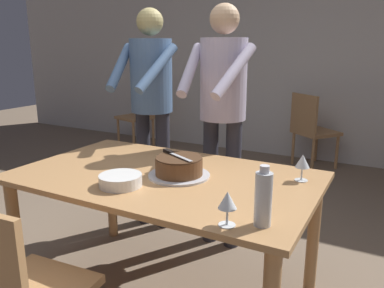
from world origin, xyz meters
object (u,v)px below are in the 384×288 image
(background_chair_0, at_px, (311,128))
(background_chair_1, at_px, (139,113))
(wine_glass_far, at_px, (302,162))
(water_bottle, at_px, (263,198))
(cake_knife, at_px, (172,153))
(person_cutting_cake, at_px, (222,101))
(cake_on_platter, at_px, (179,167))
(plate_stack, at_px, (121,180))
(wine_glass_near, at_px, (227,201))
(person_standing_beside, at_px, (151,96))
(main_dining_table, at_px, (165,191))

(background_chair_0, xyz_separation_m, background_chair_1, (-2.47, -0.08, 0.00))
(wine_glass_far, relative_size, water_bottle, 0.58)
(cake_knife, height_order, background_chair_0, background_chair_0)
(wine_glass_far, xyz_separation_m, person_cutting_cake, (-0.66, 0.45, 0.22))
(water_bottle, xyz_separation_m, background_chair_0, (-0.47, 3.29, -0.37))
(cake_knife, bearing_deg, cake_on_platter, -26.54)
(background_chair_0, height_order, background_chair_1, same)
(cake_knife, relative_size, plate_stack, 1.14)
(cake_on_platter, xyz_separation_m, wine_glass_far, (0.61, 0.25, 0.05))
(background_chair_1, bearing_deg, person_cutting_cake, -43.26)
(cake_knife, bearing_deg, wine_glass_far, 17.87)
(wine_glass_near, bearing_deg, person_cutting_cake, 115.12)
(person_standing_beside, bearing_deg, background_chair_1, 128.27)
(person_cutting_cake, bearing_deg, person_standing_beside, 177.20)
(cake_knife, xyz_separation_m, wine_glass_far, (0.67, 0.22, -0.01))
(cake_knife, xyz_separation_m, plate_stack, (-0.12, -0.30, -0.09))
(plate_stack, distance_m, background_chair_0, 3.23)
(wine_glass_far, xyz_separation_m, water_bottle, (-0.02, -0.61, 0.01))
(wine_glass_far, distance_m, background_chair_1, 3.95)
(cake_knife, height_order, background_chair_1, background_chair_1)
(cake_on_platter, relative_size, wine_glass_far, 2.36)
(wine_glass_near, bearing_deg, plate_stack, 166.74)
(plate_stack, bearing_deg, main_dining_table, 69.01)
(plate_stack, distance_m, person_cutting_cake, 1.02)
(wine_glass_far, relative_size, person_standing_beside, 0.08)
(water_bottle, height_order, person_standing_beside, person_standing_beside)
(wine_glass_near, distance_m, background_chair_0, 3.40)
(wine_glass_near, height_order, wine_glass_far, same)
(cake_on_platter, distance_m, water_bottle, 0.70)
(water_bottle, bearing_deg, background_chair_0, 98.07)
(main_dining_table, xyz_separation_m, plate_stack, (-0.10, -0.26, 0.13))
(plate_stack, relative_size, background_chair_1, 0.24)
(wine_glass_far, bearing_deg, cake_on_platter, -157.75)
(plate_stack, relative_size, wine_glass_near, 1.53)
(main_dining_table, height_order, plate_stack, plate_stack)
(cake_on_platter, height_order, wine_glass_far, wine_glass_far)
(main_dining_table, height_order, wine_glass_far, wine_glass_far)
(wine_glass_near, height_order, background_chair_1, background_chair_1)
(main_dining_table, relative_size, background_chair_0, 1.85)
(main_dining_table, distance_m, person_standing_beside, 1.03)
(plate_stack, height_order, person_standing_beside, person_standing_beside)
(cake_knife, bearing_deg, person_standing_beside, 131.11)
(main_dining_table, relative_size, cake_on_platter, 4.89)
(person_cutting_cake, bearing_deg, water_bottle, -58.36)
(background_chair_1, bearing_deg, wine_glass_far, -41.36)
(background_chair_1, bearing_deg, person_standing_beside, -51.73)
(person_standing_beside, distance_m, background_chair_0, 2.42)
(main_dining_table, height_order, cake_on_platter, cake_on_platter)
(water_bottle, distance_m, person_cutting_cake, 1.26)
(main_dining_table, bearing_deg, person_cutting_cake, 87.38)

